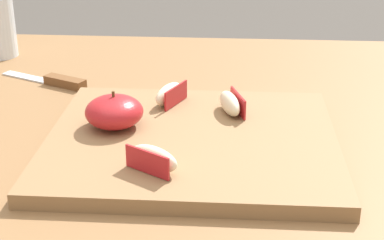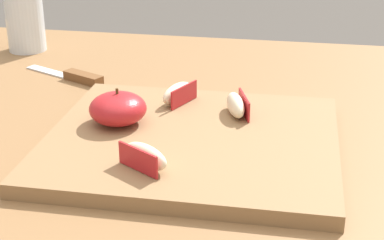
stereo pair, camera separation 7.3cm
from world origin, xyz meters
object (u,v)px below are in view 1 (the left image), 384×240
apple_wedge_middle (231,103)px  apple_wedge_back (153,159)px  apple_half_skin_up (114,112)px  paring_knife (58,81)px  apple_wedge_near_knife (170,94)px  cutting_board (192,142)px

apple_wedge_middle → apple_wedge_back: same height
apple_half_skin_up → paring_knife: (-0.13, 0.19, -0.03)m
apple_half_skin_up → apple_wedge_near_knife: (0.06, 0.08, -0.01)m
apple_wedge_middle → paring_knife: apple_wedge_middle is taller
cutting_board → paring_knife: cutting_board is taller
apple_wedge_middle → paring_knife: (-0.27, 0.14, -0.03)m
cutting_board → paring_knife: size_ratio=2.28×
cutting_board → apple_half_skin_up: size_ratio=4.81×
apple_wedge_middle → apple_wedge_near_knife: bearing=161.2°
cutting_board → apple_half_skin_up: (-0.10, 0.02, 0.03)m
apple_half_skin_up → apple_wedge_back: 0.13m
apple_wedge_near_knife → paring_knife: (-0.19, 0.11, -0.03)m
cutting_board → apple_wedge_middle: bearing=58.2°
apple_wedge_near_knife → apple_wedge_back: bearing=-89.2°
cutting_board → apple_wedge_middle: size_ratio=5.39×
cutting_board → apple_wedge_near_knife: 0.11m
cutting_board → apple_wedge_back: (-0.03, -0.09, 0.02)m
cutting_board → apple_wedge_near_knife: apple_wedge_near_knife is taller
cutting_board → paring_knife: 0.31m
paring_knife → apple_wedge_middle: bearing=-27.2°
cutting_board → apple_half_skin_up: 0.10m
apple_half_skin_up → apple_wedge_near_knife: apple_half_skin_up is taller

